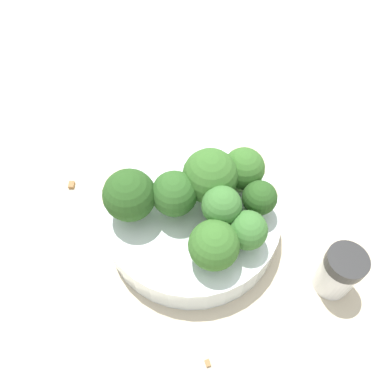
{
  "coord_description": "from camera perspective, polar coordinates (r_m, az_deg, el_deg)",
  "views": [
    {
      "loc": [
        0.14,
        0.15,
        0.37
      ],
      "look_at": [
        0.0,
        0.0,
        0.07
      ],
      "focal_mm": 35.0,
      "sensor_mm": 36.0,
      "label": 1
    }
  ],
  "objects": [
    {
      "name": "almond_crumb_0",
      "position": [
        0.37,
        2.42,
        -24.56
      ],
      "size": [
        0.01,
        0.01,
        0.01
      ],
      "primitive_type": "cube",
      "rotation": [
        0.0,
        0.0,
        1.16
      ],
      "color": "olive",
      "rests_on": "ground_plane"
    },
    {
      "name": "broccoli_floret_3",
      "position": [
        0.37,
        3.0,
        2.2
      ],
      "size": [
        0.06,
        0.06,
        0.06
      ],
      "color": "#8EB770",
      "rests_on": "bowl"
    },
    {
      "name": "pepper_shaker",
      "position": [
        0.39,
        21.47,
        -11.23
      ],
      "size": [
        0.04,
        0.04,
        0.06
      ],
      "color": "silver",
      "rests_on": "ground_plane"
    },
    {
      "name": "broccoli_floret_2",
      "position": [
        0.34,
        3.35,
        -8.16
      ],
      "size": [
        0.05,
        0.05,
        0.05
      ],
      "color": "#7A9E5B",
      "rests_on": "bowl"
    },
    {
      "name": "broccoli_floret_6",
      "position": [
        0.39,
        7.84,
        3.46
      ],
      "size": [
        0.04,
        0.04,
        0.05
      ],
      "color": "#8EB770",
      "rests_on": "bowl"
    },
    {
      "name": "broccoli_floret_4",
      "position": [
        0.38,
        10.21,
        -1.0
      ],
      "size": [
        0.04,
        0.04,
        0.04
      ],
      "color": "#84AD66",
      "rests_on": "bowl"
    },
    {
      "name": "broccoli_floret_7",
      "position": [
        0.35,
        8.46,
        -5.84
      ],
      "size": [
        0.04,
        0.04,
        0.04
      ],
      "color": "#7A9E5B",
      "rests_on": "bowl"
    },
    {
      "name": "broccoli_floret_1",
      "position": [
        0.37,
        -2.69,
        -0.34
      ],
      "size": [
        0.05,
        0.05,
        0.05
      ],
      "color": "#8EB770",
      "rests_on": "bowl"
    },
    {
      "name": "broccoli_floret_0",
      "position": [
        0.35,
        4.52,
        -2.3
      ],
      "size": [
        0.04,
        0.04,
        0.06
      ],
      "color": "#84AD66",
      "rests_on": "bowl"
    },
    {
      "name": "broccoli_floret_5",
      "position": [
        0.37,
        -9.49,
        -0.54
      ],
      "size": [
        0.05,
        0.05,
        0.06
      ],
      "color": "#8EB770",
      "rests_on": "bowl"
    },
    {
      "name": "ground_plane",
      "position": [
        0.42,
        0.0,
        -5.44
      ],
      "size": [
        3.0,
        3.0,
        0.0
      ],
      "primitive_type": "plane",
      "color": "beige"
    },
    {
      "name": "almond_crumb_1",
      "position": [
        0.47,
        -17.95,
        1.19
      ],
      "size": [
        0.01,
        0.01,
        0.01
      ],
      "primitive_type": "cube",
      "rotation": [
        0.0,
        0.0,
        3.99
      ],
      "color": "olive",
      "rests_on": "ground_plane"
    },
    {
      "name": "bowl",
      "position": [
        0.41,
        0.0,
        -4.13
      ],
      "size": [
        0.19,
        0.19,
        0.04
      ],
      "primitive_type": "cylinder",
      "color": "silver",
      "rests_on": "ground_plane"
    }
  ]
}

